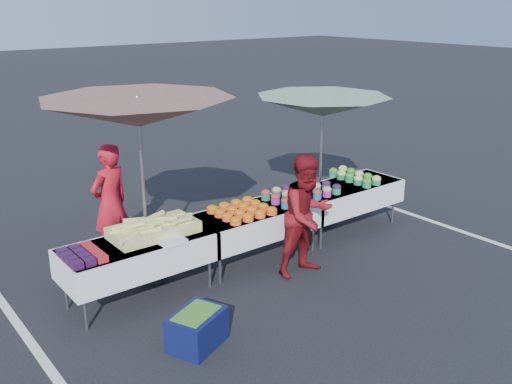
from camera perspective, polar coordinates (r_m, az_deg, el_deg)
ground at (r=8.15m, az=-0.00°, el=-6.68°), size 80.00×80.00×0.00m
stripe_left at (r=6.90m, az=-22.03°, el=-13.16°), size 0.10×5.00×0.00m
stripe_right at (r=10.29m, az=14.20°, el=-1.79°), size 0.10×5.00×0.00m
table_left at (r=7.05m, az=-11.68°, el=-6.09°), size 1.86×0.81×0.75m
table_center at (r=7.92m, az=-0.00°, el=-2.86°), size 1.86×0.81×0.75m
table_right at (r=9.08m, az=8.99°, el=-0.27°), size 1.86×0.81×0.75m
berry_punnets at (r=6.67m, az=-17.03°, el=-6.07°), size 0.40×0.54×0.08m
corn_pile at (r=7.08m, az=-10.21°, el=-3.62°), size 1.16×0.57×0.26m
plastic_bags at (r=6.85m, az=-8.40°, el=-4.87°), size 0.30×0.25×0.05m
carrot_bowls at (r=7.70m, az=-1.42°, el=-1.80°), size 0.75×0.69×0.11m
potato_cups at (r=8.36m, az=4.60°, el=0.04°), size 1.14×0.58×0.16m
bean_baskets at (r=9.24m, az=9.81°, el=1.58°), size 0.36×0.86×0.15m
vendor at (r=8.05m, az=-14.36°, el=-1.16°), size 0.71×0.57×1.68m
customer at (r=7.47m, az=5.17°, el=-2.34°), size 0.81×0.64×1.64m
umbrella_left at (r=7.04m, az=-11.68°, el=7.68°), size 2.61×2.61×2.42m
umbrella_right at (r=8.88m, az=6.68°, el=8.42°), size 2.44×2.44×2.13m
storage_bin at (r=6.20m, az=-5.93°, el=-13.42°), size 0.72×0.63×0.39m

